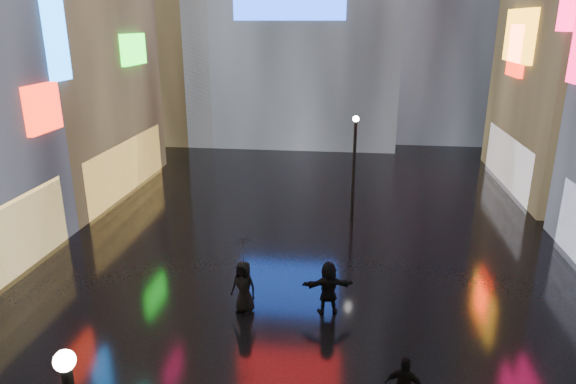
# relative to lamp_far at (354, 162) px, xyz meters

# --- Properties ---
(ground) EXTENTS (140.00, 140.00, 0.00)m
(ground) POSITION_rel_lamp_far_xyz_m (-1.86, -3.12, -2.94)
(ground) COLOR black
(ground) RESTS_ON ground
(lamp_far) EXTENTS (0.30, 0.30, 5.20)m
(lamp_far) POSITION_rel_lamp_far_xyz_m (0.00, 0.00, 0.00)
(lamp_far) COLOR black
(lamp_far) RESTS_ON ground
(pedestrian_4) EXTENTS (1.03, 0.82, 1.84)m
(pedestrian_4) POSITION_rel_lamp_far_xyz_m (-3.60, -9.19, -2.02)
(pedestrian_4) COLOR black
(pedestrian_4) RESTS_ON ground
(pedestrian_5) EXTENTS (1.82, 0.89, 1.88)m
(pedestrian_5) POSITION_rel_lamp_far_xyz_m (-0.76, -8.94, -2.00)
(pedestrian_5) COLOR black
(pedestrian_5) RESTS_ON ground
(umbrella_2) EXTENTS (1.29, 1.27, 0.92)m
(umbrella_2) POSITION_rel_lamp_far_xyz_m (-3.60, -9.19, -0.64)
(umbrella_2) COLOR black
(umbrella_2) RESTS_ON pedestrian_4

